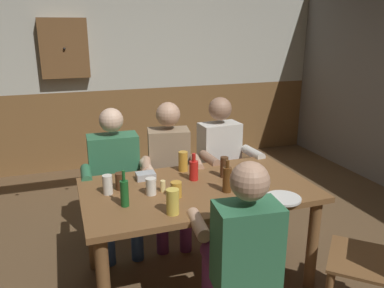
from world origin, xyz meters
The scene contains 24 objects.
ground_plane centered at (0.00, 0.00, 0.00)m, with size 6.41×6.41×0.00m, color brown.
back_wall_upper centered at (0.00, 2.69, 1.75)m, with size 5.34×0.12×1.45m, color beige.
back_wall_wainscot centered at (0.00, 2.69, 0.51)m, with size 5.34×0.12×1.02m, color brown.
dining_table centered at (0.00, -0.07, 0.63)m, with size 1.61×0.91×0.74m.
person_0 centered at (-0.48, 0.61, 0.65)m, with size 0.56×0.54×1.19m.
person_1 centered at (-0.01, 0.61, 0.66)m, with size 0.54×0.58×1.21m.
person_2 centered at (0.49, 0.62, 0.67)m, with size 0.52×0.52×1.22m.
person_3 centered at (0.01, -0.74, 0.65)m, with size 0.51×0.56×1.18m.
chair_empty_near_right centered at (0.88, -0.90, 0.48)m, with size 0.62×0.62×0.88m.
table_candle centered at (-0.25, -0.06, 0.78)m, with size 0.04×0.04×0.08m, color #F9E08C.
condiment_caddy centered at (-0.32, 0.20, 0.76)m, with size 0.14×0.10×0.05m, color #B2B7BC.
plate_0 centered at (0.46, -0.44, 0.74)m, with size 0.24×0.24×0.01m, color white.
bottle_0 centered at (0.16, -0.20, 0.83)m, with size 0.06×0.06×0.23m.
bottle_1 centered at (0.02, 0.07, 0.82)m, with size 0.07×0.07×0.20m.
bottle_2 centered at (-0.54, -0.19, 0.83)m, with size 0.05×0.05×0.24m.
pint_glass_0 centered at (-0.61, 0.03, 0.80)m, with size 0.07×0.07×0.13m, color white.
pint_glass_1 centered at (0.00, 0.28, 0.81)m, with size 0.07×0.07×0.16m, color gold.
pint_glass_2 centered at (-0.19, -0.17, 0.79)m, with size 0.07×0.07×0.11m, color gold.
pint_glass_3 centered at (-0.28, -0.39, 0.82)m, with size 0.08×0.08×0.16m, color #E5C64C.
pint_glass_4 centered at (0.32, -0.29, 0.79)m, with size 0.07×0.07×0.11m, color #E5C64C.
pint_glass_5 centered at (-0.52, 0.08, 0.80)m, with size 0.07×0.07×0.12m, color #4C2D19.
pint_glass_6 centered at (0.25, 0.05, 0.81)m, with size 0.06×0.06×0.16m, color #4C2D19.
pint_glass_7 centered at (-0.34, -0.08, 0.79)m, with size 0.07×0.07×0.12m, color white.
wall_dart_cabinet centered at (-0.75, 2.56, 1.57)m, with size 0.56×0.15×0.70m.
Camera 1 is at (-0.86, -2.43, 1.83)m, focal length 36.17 mm.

